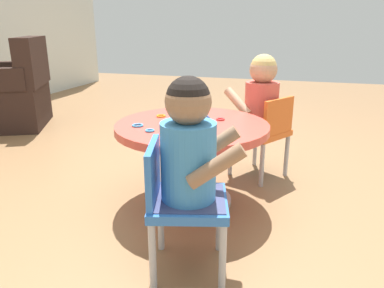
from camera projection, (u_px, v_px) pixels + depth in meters
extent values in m
plane|color=olive|center=(192.00, 202.00, 2.08)|extent=(10.00, 10.00, 0.00)
cylinder|color=silver|center=(192.00, 199.00, 2.08)|extent=(0.44, 0.44, 0.03)
cylinder|color=silver|center=(192.00, 167.00, 2.02)|extent=(0.12, 0.12, 0.42)
cylinder|color=#D84C3F|center=(192.00, 127.00, 1.95)|extent=(0.82, 0.82, 0.04)
cylinder|color=#B7B7BC|center=(223.00, 257.00, 1.35)|extent=(0.03, 0.03, 0.28)
cylinder|color=#B7B7BC|center=(219.00, 221.00, 1.60)|extent=(0.03, 0.03, 0.28)
cylinder|color=#B7B7BC|center=(153.00, 256.00, 1.36)|extent=(0.03, 0.03, 0.28)
cylinder|color=#B7B7BC|center=(160.00, 221.00, 1.61)|extent=(0.03, 0.03, 0.28)
cube|color=blue|center=(188.00, 202.00, 1.43)|extent=(0.37, 0.37, 0.04)
cube|color=blue|center=(153.00, 172.00, 1.39)|extent=(0.27, 0.09, 0.22)
cube|color=#3F4772|center=(188.00, 202.00, 1.43)|extent=(0.33, 0.34, 0.04)
cylinder|color=#3F8CCC|center=(188.00, 161.00, 1.38)|extent=(0.21, 0.21, 0.30)
sphere|color=#997051|center=(188.00, 102.00, 1.31)|extent=(0.17, 0.17, 0.17)
sphere|color=black|center=(188.00, 98.00, 1.30)|extent=(0.16, 0.16, 0.16)
cylinder|color=#997051|center=(216.00, 166.00, 1.26)|extent=(0.11, 0.22, 0.17)
cylinder|color=#997051|center=(214.00, 146.00, 1.47)|extent=(0.11, 0.22, 0.17)
cylinder|color=#B7B7BC|center=(255.00, 146.00, 2.59)|extent=(0.03, 0.03, 0.28)
cylinder|color=#B7B7BC|center=(230.00, 155.00, 2.42)|extent=(0.03, 0.03, 0.28)
cylinder|color=#B7B7BC|center=(286.00, 156.00, 2.40)|extent=(0.03, 0.03, 0.28)
cylinder|color=#B7B7BC|center=(262.00, 165.00, 2.24)|extent=(0.03, 0.03, 0.28)
cube|color=orange|center=(260.00, 132.00, 2.36)|extent=(0.41, 0.41, 0.04)
cube|color=orange|center=(279.00, 116.00, 2.23)|extent=(0.24, 0.16, 0.22)
cube|color=#3F4772|center=(260.00, 132.00, 2.36)|extent=(0.37, 0.37, 0.04)
cylinder|color=#D8594C|center=(261.00, 106.00, 2.31)|extent=(0.21, 0.21, 0.30)
sphere|color=tan|center=(263.00, 70.00, 2.24)|extent=(0.17, 0.17, 0.17)
sphere|color=tan|center=(264.00, 67.00, 2.24)|extent=(0.16, 0.16, 0.16)
cylinder|color=tan|center=(260.00, 98.00, 2.44)|extent=(0.16, 0.21, 0.17)
cylinder|color=tan|center=(238.00, 102.00, 2.30)|extent=(0.16, 0.21, 0.17)
cube|color=black|center=(6.00, 106.00, 3.56)|extent=(0.94, 0.94, 0.40)
cube|color=black|center=(32.00, 61.00, 3.48)|extent=(0.70, 0.46, 0.45)
cube|color=black|center=(11.00, 71.00, 3.75)|extent=(0.37, 0.59, 0.20)
cylinder|color=#3F72CC|center=(203.00, 118.00, 1.96)|extent=(0.15, 0.11, 0.05)
cylinder|color=white|center=(199.00, 114.00, 2.04)|extent=(0.05, 0.04, 0.02)
cylinder|color=white|center=(208.00, 122.00, 1.87)|extent=(0.05, 0.04, 0.02)
cube|color=silver|center=(180.00, 120.00, 2.00)|extent=(0.07, 0.10, 0.01)
cube|color=silver|center=(180.00, 120.00, 2.00)|extent=(0.03, 0.11, 0.01)
torus|color=green|center=(191.00, 119.00, 2.02)|extent=(0.05, 0.05, 0.01)
torus|color=green|center=(191.00, 120.00, 1.99)|extent=(0.05, 0.05, 0.01)
cylinder|color=#F2CC72|center=(186.00, 123.00, 1.90)|extent=(0.15, 0.15, 0.02)
torus|color=red|center=(220.00, 119.00, 2.01)|extent=(0.05, 0.05, 0.01)
torus|color=#3F99D8|center=(138.00, 125.00, 1.88)|extent=(0.06, 0.06, 0.01)
torus|color=orange|center=(161.00, 116.00, 2.08)|extent=(0.05, 0.05, 0.01)
torus|color=#3F99D8|center=(150.00, 130.00, 1.79)|extent=(0.05, 0.05, 0.01)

